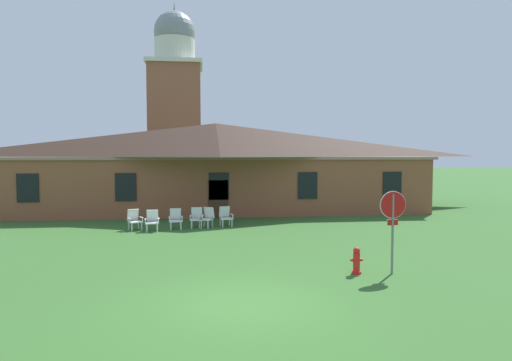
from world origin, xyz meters
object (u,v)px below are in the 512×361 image
object	(u,v)px
stop_sign	(393,216)
lawn_chair_far_side	(225,216)
fire_hydrant	(357,261)
lawn_chair_right_end	(207,217)
lawn_chair_by_porch	(134,219)
lawn_chair_left_end	(176,218)
lawn_chair_near_door	(152,220)
lawn_chair_middle	(197,217)

from	to	relation	value
stop_sign	lawn_chair_far_side	xyz separation A→B (m)	(-4.41, 9.29, -1.23)
lawn_chair_far_side	fire_hydrant	bearing A→B (deg)	-69.72
lawn_chair_right_end	fire_hydrant	bearing A→B (deg)	-64.52
lawn_chair_far_side	fire_hydrant	size ratio (longest dim) A/B	1.21
lawn_chair_by_porch	lawn_chair_left_end	distance (m)	1.89
lawn_chair_right_end	lawn_chair_far_side	distance (m)	0.91
lawn_chair_by_porch	fire_hydrant	xyz separation A→B (m)	(7.65, -8.56, -0.12)
lawn_chair_near_door	lawn_chair_right_end	xyz separation A→B (m)	(2.51, 0.78, 0.00)
lawn_chair_by_porch	fire_hydrant	world-z (taller)	lawn_chair_by_porch
lawn_chair_left_end	lawn_chair_far_side	size ratio (longest dim) A/B	1.00
lawn_chair_right_end	stop_sign	bearing A→B (deg)	-59.76
lawn_chair_near_door	lawn_chair_middle	bearing A→B (deg)	21.01
lawn_chair_middle	lawn_chair_far_side	xyz separation A→B (m)	(1.39, 0.21, 0.00)
stop_sign	lawn_chair_right_end	distance (m)	10.59
lawn_chair_right_end	lawn_chair_far_side	bearing A→B (deg)	12.51
lawn_chair_near_door	lawn_chair_left_end	size ratio (longest dim) A/B	1.00
lawn_chair_by_porch	lawn_chair_left_end	size ratio (longest dim) A/B	1.00
stop_sign	lawn_chair_far_side	bearing A→B (deg)	115.42
stop_sign	lawn_chair_far_side	distance (m)	10.35
lawn_chair_near_door	fire_hydrant	bearing A→B (deg)	-50.31
lawn_chair_by_porch	lawn_chair_near_door	world-z (taller)	same
lawn_chair_by_porch	fire_hydrant	distance (m)	11.48
lawn_chair_by_porch	lawn_chair_far_side	size ratio (longest dim) A/B	1.00
fire_hydrant	stop_sign	bearing A→B (deg)	-7.42
lawn_chair_near_door	lawn_chair_far_side	size ratio (longest dim) A/B	1.00
stop_sign	lawn_chair_near_door	bearing A→B (deg)	133.25
stop_sign	lawn_chair_far_side	size ratio (longest dim) A/B	2.56
lawn_chair_middle	stop_sign	bearing A→B (deg)	-57.38
lawn_chair_far_side	fire_hydrant	xyz separation A→B (m)	(3.38, -9.15, -0.12)
lawn_chair_far_side	lawn_chair_right_end	bearing A→B (deg)	-167.49
lawn_chair_left_end	lawn_chair_by_porch	bearing A→B (deg)	-177.69
lawn_chair_middle	lawn_chair_far_side	world-z (taller)	same
lawn_chair_left_end	lawn_chair_far_side	distance (m)	2.43
lawn_chair_right_end	fire_hydrant	distance (m)	9.92
stop_sign	lawn_chair_right_end	world-z (taller)	stop_sign
lawn_chair_near_door	lawn_chair_middle	xyz separation A→B (m)	(2.00, 0.77, 0.00)
lawn_chair_right_end	fire_hydrant	size ratio (longest dim) A/B	1.21
lawn_chair_left_end	lawn_chair_right_end	size ratio (longest dim) A/B	1.00
lawn_chair_by_porch	lawn_chair_right_end	size ratio (longest dim) A/B	1.00
lawn_chair_by_porch	lawn_chair_near_door	bearing A→B (deg)	-24.21
lawn_chair_far_side	lawn_chair_middle	bearing A→B (deg)	-171.42
fire_hydrant	lawn_chair_near_door	bearing A→B (deg)	129.69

